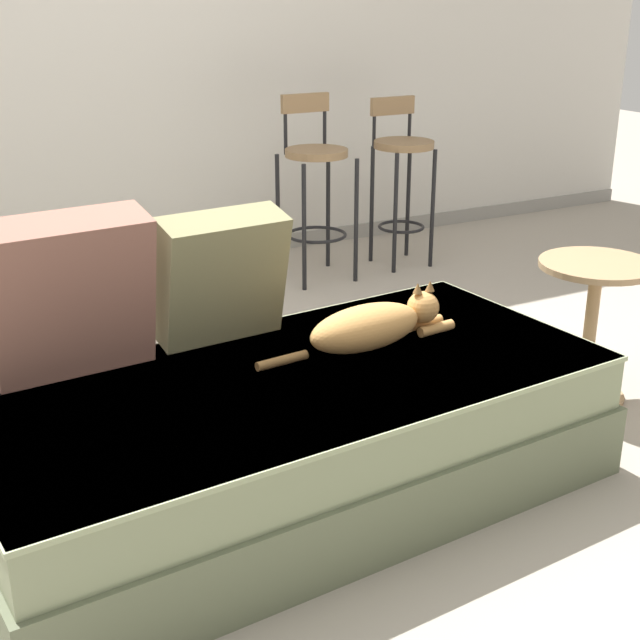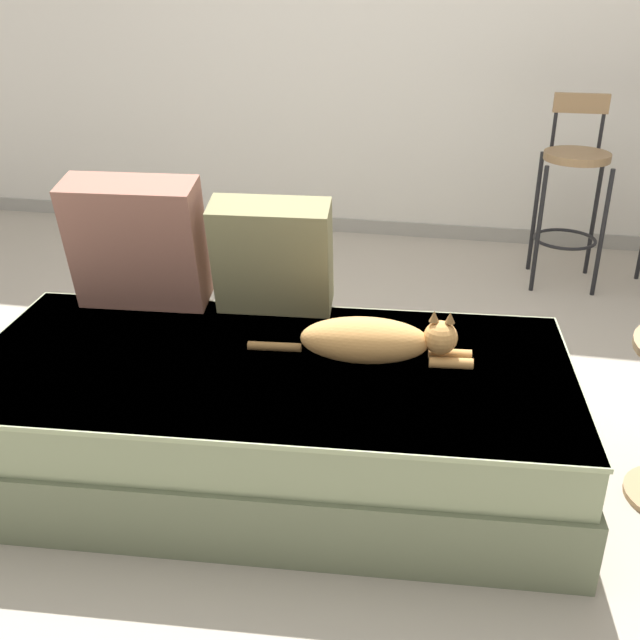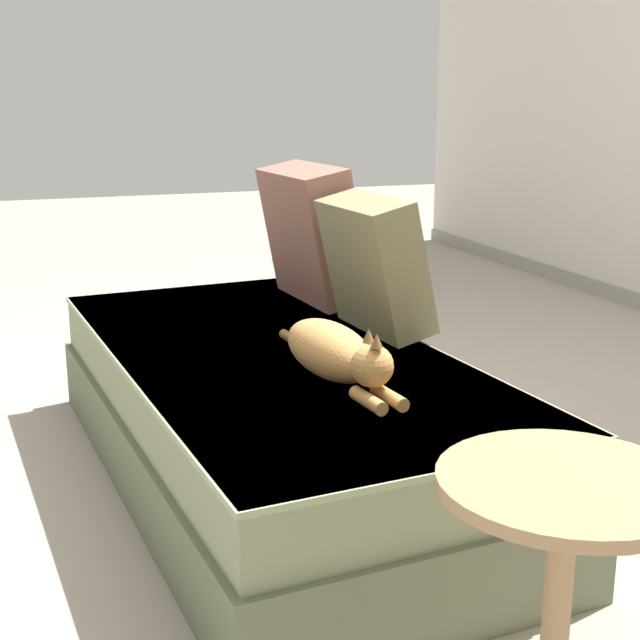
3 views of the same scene
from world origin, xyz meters
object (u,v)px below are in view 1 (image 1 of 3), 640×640
(cat, at_px, (373,326))
(bar_stool_near_window, at_px, (315,177))
(bar_stool_by_doorway, at_px, (402,165))
(side_table, at_px, (592,311))
(couch, at_px, (293,435))
(throw_pillow_middle, at_px, (220,276))
(throw_pillow_corner, at_px, (69,295))

(cat, relative_size, bar_stool_near_window, 0.75)
(cat, distance_m, bar_stool_by_doorway, 2.36)
(cat, bearing_deg, side_table, 1.67)
(cat, bearing_deg, couch, -167.30)
(side_table, bearing_deg, cat, -178.33)
(couch, height_order, bar_stool_near_window, bar_stool_near_window)
(cat, height_order, side_table, cat)
(throw_pillow_middle, distance_m, cat, 0.53)
(throw_pillow_corner, relative_size, bar_stool_by_doorway, 0.53)
(throw_pillow_corner, bearing_deg, side_table, -6.72)
(bar_stool_near_window, bearing_deg, couch, -119.68)
(throw_pillow_middle, xyz_separation_m, bar_stool_by_doorway, (1.78, 1.62, -0.07))
(side_table, bearing_deg, bar_stool_near_window, 96.38)
(cat, height_order, bar_stool_near_window, bar_stool_near_window)
(cat, xyz_separation_m, bar_stool_by_doorway, (1.36, 1.92, 0.08))
(throw_pillow_middle, bearing_deg, cat, -35.56)
(couch, distance_m, bar_stool_by_doorway, 2.64)
(throw_pillow_corner, distance_m, cat, 0.96)
(bar_stool_near_window, bearing_deg, cat, -112.69)
(bar_stool_by_doorway, bearing_deg, throw_pillow_corner, -143.82)
(throw_pillow_middle, bearing_deg, bar_stool_by_doorway, 42.46)
(couch, relative_size, throw_pillow_middle, 4.64)
(bar_stool_near_window, xyz_separation_m, side_table, (0.21, -1.89, -0.20))
(couch, bearing_deg, cat, 12.70)
(couch, bearing_deg, bar_stool_near_window, 60.32)
(throw_pillow_corner, distance_m, throw_pillow_middle, 0.50)
(bar_stool_by_doorway, bearing_deg, cat, -125.36)
(cat, bearing_deg, bar_stool_by_doorway, 54.64)
(side_table, bearing_deg, couch, -175.55)
(bar_stool_by_doorway, bearing_deg, side_table, -100.44)
(throw_pillow_middle, distance_m, bar_stool_by_doorway, 2.41)
(throw_pillow_middle, distance_m, bar_stool_near_window, 2.03)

